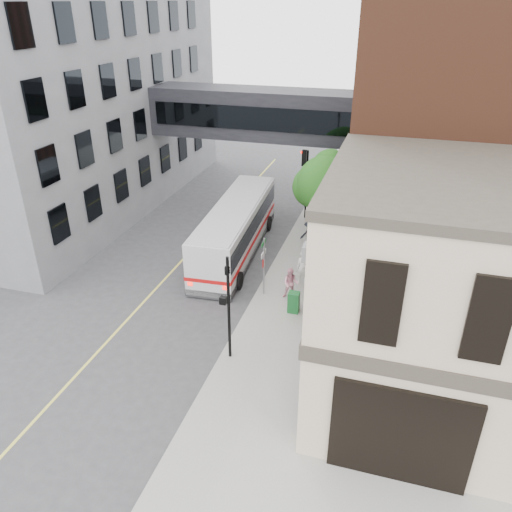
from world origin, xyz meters
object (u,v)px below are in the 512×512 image
Objects in this scene: pedestrian_b at (291,283)px; sandwich_board at (310,358)px; pedestrian_a at (303,268)px; pedestrian_c at (310,236)px; newspaper_box at (294,302)px; bus at (236,227)px.

sandwich_board is (1.87, -4.79, -0.32)m from pedestrian_b.
pedestrian_c is at bearing 83.80° from pedestrian_a.
newspaper_box is 1.08× the size of sandwich_board.
pedestrian_b is 1.24m from newspaper_box.
pedestrian_a is 1.89× the size of sandwich_board.
pedestrian_a is 1.12× the size of pedestrian_b.
pedestrian_b is at bearing -61.13° from pedestrian_c.
newspaper_box is 3.93m from sandwich_board.
pedestrian_c is 10.14m from sandwich_board.
sandwich_board is at bearing -87.62° from pedestrian_a.
pedestrian_b is at bearing -44.76° from bus.
pedestrian_a reaches higher than pedestrian_b.
pedestrian_c is at bearing 14.56° from bus.
sandwich_board is (1.97, -9.93, -0.49)m from pedestrian_c.
pedestrian_c is 2.07× the size of sandwich_board.
bus reaches higher than sandwich_board.
bus reaches higher than newspaper_box.
bus is at bearing 137.73° from pedestrian_a.
pedestrian_b is 5.15m from pedestrian_c.
pedestrian_b is 1.57× the size of newspaper_box.
pedestrian_b is (-0.26, -1.52, -0.09)m from pedestrian_a.
pedestrian_a is 0.92× the size of pedestrian_c.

